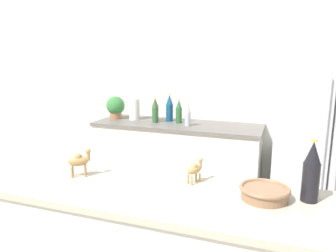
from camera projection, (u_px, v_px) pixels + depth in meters
name	position (u px, v px, depth m)	size (l,w,h in m)	color
wall_back	(226.00, 91.00, 3.66)	(8.00, 0.06, 2.55)	silver
back_counter	(177.00, 164.00, 3.69)	(1.83, 0.63, 0.93)	silver
refrigerator	(326.00, 139.00, 3.03)	(0.92, 0.74, 1.80)	silver
potted_plant	(116.00, 107.00, 3.82)	(0.21, 0.21, 0.26)	#9E6B47
paper_towel_roll	(134.00, 109.00, 3.78)	(0.12, 0.12, 0.24)	white
back_bottle_0	(155.00, 109.00, 3.72)	(0.07, 0.07, 0.27)	brown
back_bottle_1	(170.00, 108.00, 3.67)	(0.08, 0.08, 0.31)	navy
back_bottle_2	(188.00, 115.00, 3.43)	(0.06, 0.06, 0.24)	#B2B7BC
back_bottle_3	(179.00, 112.00, 3.58)	(0.07, 0.07, 0.26)	#2D6033
back_bottle_4	(155.00, 111.00, 3.61)	(0.06, 0.06, 0.27)	#2D6033
wine_bottle	(311.00, 172.00, 1.50)	(0.08, 0.08, 0.29)	black
fruit_bowl	(264.00, 192.00, 1.54)	(0.24, 0.24, 0.06)	#8C6647
camel_figurine	(79.00, 160.00, 1.83)	(0.13, 0.11, 0.16)	#A87F4C
camel_figurine_second	(195.00, 169.00, 1.73)	(0.09, 0.10, 0.13)	tan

